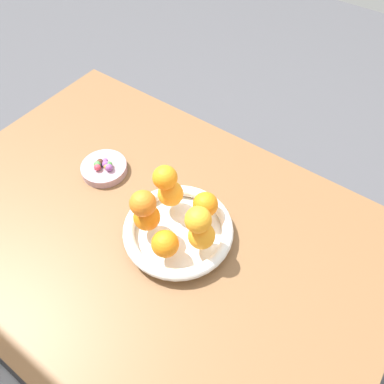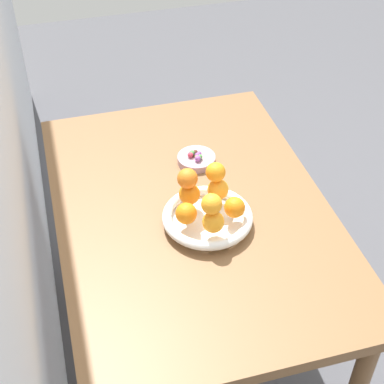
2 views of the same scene
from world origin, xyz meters
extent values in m
plane|color=#4C4C51|center=(0.00, 0.00, 0.00)|extent=(6.00, 6.00, 0.00)
cube|color=brown|center=(0.00, 0.00, 0.72)|extent=(1.10, 0.76, 0.04)
cylinder|color=brown|center=(0.49, -0.32, 0.35)|extent=(0.05, 0.05, 0.70)
cylinder|color=brown|center=(0.49, 0.32, 0.35)|extent=(0.05, 0.05, 0.70)
cylinder|color=white|center=(-0.07, -0.02, 0.75)|extent=(0.20, 0.20, 0.01)
torus|color=white|center=(-0.07, -0.02, 0.77)|extent=(0.25, 0.25, 0.03)
cylinder|color=#B28C99|center=(0.20, -0.07, 0.75)|extent=(0.12, 0.12, 0.02)
sphere|color=orange|center=(-0.09, 0.04, 0.81)|extent=(0.06, 0.06, 0.06)
sphere|color=orange|center=(-0.14, -0.02, 0.81)|extent=(0.06, 0.06, 0.06)
sphere|color=orange|center=(-0.10, -0.09, 0.81)|extent=(0.06, 0.06, 0.06)
sphere|color=orange|center=(-0.02, -0.07, 0.81)|extent=(0.06, 0.06, 0.06)
sphere|color=orange|center=(-0.02, 0.01, 0.81)|extent=(0.06, 0.06, 0.06)
sphere|color=orange|center=(-0.02, 0.02, 0.87)|extent=(0.06, 0.06, 0.06)
sphere|color=orange|center=(-0.01, -0.06, 0.87)|extent=(0.05, 0.05, 0.05)
sphere|color=orange|center=(-0.13, -0.01, 0.87)|extent=(0.05, 0.05, 0.05)
sphere|color=#8C4C99|center=(0.19, -0.07, 0.77)|extent=(0.02, 0.02, 0.02)
sphere|color=#4C9947|center=(0.18, -0.07, 0.77)|extent=(0.02, 0.02, 0.02)
sphere|color=#4C9947|center=(0.21, -0.06, 0.77)|extent=(0.02, 0.02, 0.02)
sphere|color=#472819|center=(0.21, -0.07, 0.77)|extent=(0.02, 0.02, 0.02)
sphere|color=#C6384C|center=(0.20, -0.05, 0.77)|extent=(0.02, 0.02, 0.02)
sphere|color=#8C4C99|center=(0.18, -0.07, 0.77)|extent=(0.02, 0.02, 0.02)
sphere|color=gold|center=(0.18, -0.07, 0.77)|extent=(0.02, 0.02, 0.02)
sphere|color=#8C4C99|center=(0.20, -0.08, 0.77)|extent=(0.02, 0.02, 0.02)
camera|label=1|loc=(-0.36, 0.32, 1.47)|focal=35.00mm
camera|label=2|loc=(-1.18, 0.32, 1.86)|focal=55.00mm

